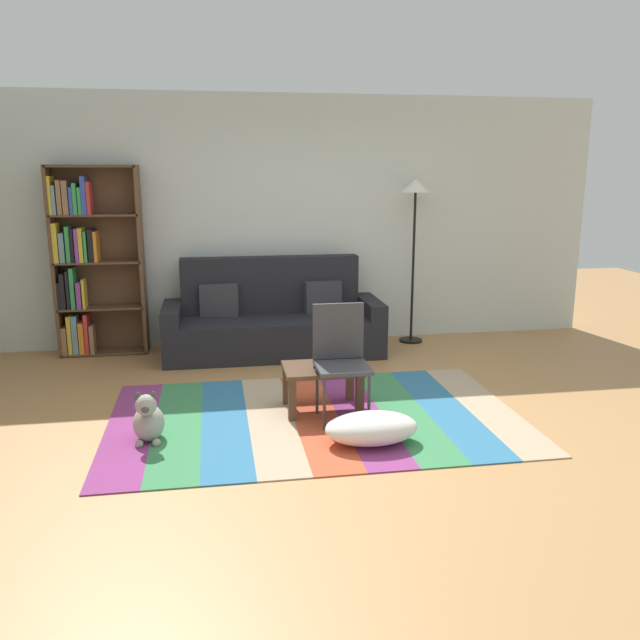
# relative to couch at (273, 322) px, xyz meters

# --- Properties ---
(ground_plane) EXTENTS (14.00, 14.00, 0.00)m
(ground_plane) POSITION_rel_couch_xyz_m (0.34, -2.02, -0.34)
(ground_plane) COLOR #B27F4C
(back_wall) EXTENTS (6.80, 0.10, 2.70)m
(back_wall) POSITION_rel_couch_xyz_m (0.34, 0.53, 1.01)
(back_wall) COLOR silver
(back_wall) RESTS_ON ground_plane
(rug) EXTENTS (3.19, 2.03, 0.01)m
(rug) POSITION_rel_couch_xyz_m (0.15, -1.92, -0.33)
(rug) COLOR #843370
(rug) RESTS_ON ground_plane
(couch) EXTENTS (2.26, 0.80, 1.00)m
(couch) POSITION_rel_couch_xyz_m (0.00, 0.00, 0.00)
(couch) COLOR black
(couch) RESTS_ON ground_plane
(bookshelf) EXTENTS (0.90, 0.28, 1.96)m
(bookshelf) POSITION_rel_couch_xyz_m (-1.88, 0.28, 0.63)
(bookshelf) COLOR brown
(bookshelf) RESTS_ON ground_plane
(coffee_table) EXTENTS (0.62, 0.45, 0.36)m
(coffee_table) POSITION_rel_couch_xyz_m (0.23, -1.77, -0.04)
(coffee_table) COLOR #513826
(coffee_table) RESTS_ON rug
(pouf) EXTENTS (0.67, 0.40, 0.22)m
(pouf) POSITION_rel_couch_xyz_m (0.46, -2.48, -0.21)
(pouf) COLOR white
(pouf) RESTS_ON rug
(dog) EXTENTS (0.22, 0.35, 0.40)m
(dog) POSITION_rel_couch_xyz_m (-1.10, -2.16, -0.18)
(dog) COLOR #9E998E
(dog) RESTS_ON ground_plane
(standing_lamp) EXTENTS (0.32, 0.32, 1.81)m
(standing_lamp) POSITION_rel_couch_xyz_m (1.59, 0.21, 1.17)
(standing_lamp) COLOR black
(standing_lamp) RESTS_ON ground_plane
(tv_remote) EXTENTS (0.12, 0.15, 0.02)m
(tv_remote) POSITION_rel_couch_xyz_m (0.21, -1.76, 0.05)
(tv_remote) COLOR black
(tv_remote) RESTS_ON coffee_table
(folding_chair) EXTENTS (0.40, 0.40, 0.90)m
(folding_chair) POSITION_rel_couch_xyz_m (0.34, -1.94, 0.20)
(folding_chair) COLOR #38383D
(folding_chair) RESTS_ON ground_plane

